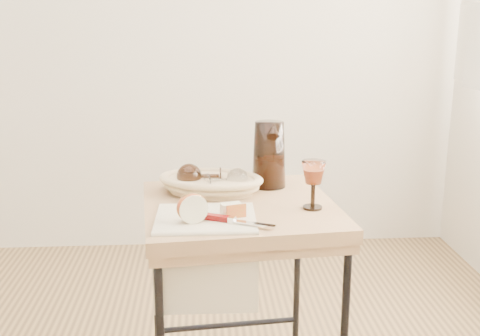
{
  "coord_description": "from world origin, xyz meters",
  "views": [
    {
      "loc": [
        0.34,
        -1.54,
        1.34
      ],
      "look_at": [
        0.45,
        0.21,
        0.88
      ],
      "focal_mm": 44.11,
      "sensor_mm": 36.0,
      "label": 1
    }
  ],
  "objects_px": {
    "tea_towel": "(206,218)",
    "side_table": "(240,312)",
    "bread_basket": "(211,185)",
    "table_knife": "(234,220)",
    "wine_goblet": "(313,185)",
    "goblet_lying_b": "(225,180)",
    "apple_half": "(192,207)",
    "goblet_lying_a": "(203,176)",
    "pitcher": "(269,154)"
  },
  "relations": [
    {
      "from": "bread_basket",
      "to": "goblet_lying_b",
      "type": "xyz_separation_m",
      "value": [
        0.05,
        -0.02,
        0.02
      ]
    },
    {
      "from": "tea_towel",
      "to": "goblet_lying_b",
      "type": "distance_m",
      "value": 0.26
    },
    {
      "from": "goblet_lying_b",
      "to": "pitcher",
      "type": "relative_size",
      "value": 0.44
    },
    {
      "from": "bread_basket",
      "to": "goblet_lying_a",
      "type": "relative_size",
      "value": 2.26
    },
    {
      "from": "tea_towel",
      "to": "goblet_lying_a",
      "type": "distance_m",
      "value": 0.28
    },
    {
      "from": "goblet_lying_b",
      "to": "tea_towel",
      "type": "bearing_deg",
      "value": -123.52
    },
    {
      "from": "goblet_lying_a",
      "to": "goblet_lying_b",
      "type": "bearing_deg",
      "value": 157.9
    },
    {
      "from": "bread_basket",
      "to": "goblet_lying_a",
      "type": "height_order",
      "value": "goblet_lying_a"
    },
    {
      "from": "bread_basket",
      "to": "apple_half",
      "type": "distance_m",
      "value": 0.3
    },
    {
      "from": "goblet_lying_a",
      "to": "goblet_lying_b",
      "type": "distance_m",
      "value": 0.08
    },
    {
      "from": "wine_goblet",
      "to": "apple_half",
      "type": "xyz_separation_m",
      "value": [
        -0.37,
        -0.11,
        -0.03
      ]
    },
    {
      "from": "side_table",
      "to": "wine_goblet",
      "type": "relative_size",
      "value": 4.96
    },
    {
      "from": "table_knife",
      "to": "apple_half",
      "type": "bearing_deg",
      "value": -163.94
    },
    {
      "from": "goblet_lying_b",
      "to": "table_knife",
      "type": "distance_m",
      "value": 0.3
    },
    {
      "from": "pitcher",
      "to": "wine_goblet",
      "type": "bearing_deg",
      "value": -58.44
    },
    {
      "from": "tea_towel",
      "to": "table_knife",
      "type": "height_order",
      "value": "table_knife"
    },
    {
      "from": "apple_half",
      "to": "table_knife",
      "type": "bearing_deg",
      "value": -26.1
    },
    {
      "from": "pitcher",
      "to": "goblet_lying_b",
      "type": "bearing_deg",
      "value": -144.14
    },
    {
      "from": "bread_basket",
      "to": "wine_goblet",
      "type": "distance_m",
      "value": 0.37
    },
    {
      "from": "side_table",
      "to": "pitcher",
      "type": "xyz_separation_m",
      "value": [
        0.11,
        0.18,
        0.49
      ]
    },
    {
      "from": "goblet_lying_a",
      "to": "wine_goblet",
      "type": "bearing_deg",
      "value": 150.18
    },
    {
      "from": "tea_towel",
      "to": "wine_goblet",
      "type": "distance_m",
      "value": 0.34
    },
    {
      "from": "bread_basket",
      "to": "wine_goblet",
      "type": "xyz_separation_m",
      "value": [
        0.31,
        -0.19,
        0.05
      ]
    },
    {
      "from": "wine_goblet",
      "to": "table_knife",
      "type": "distance_m",
      "value": 0.29
    },
    {
      "from": "table_knife",
      "to": "goblet_lying_b",
      "type": "bearing_deg",
      "value": 118.77
    },
    {
      "from": "goblet_lying_a",
      "to": "apple_half",
      "type": "bearing_deg",
      "value": 85.69
    },
    {
      "from": "tea_towel",
      "to": "side_table",
      "type": "bearing_deg",
      "value": 53.95
    },
    {
      "from": "wine_goblet",
      "to": "apple_half",
      "type": "bearing_deg",
      "value": -163.75
    },
    {
      "from": "tea_towel",
      "to": "table_knife",
      "type": "distance_m",
      "value": 0.1
    },
    {
      "from": "bread_basket",
      "to": "table_knife",
      "type": "relative_size",
      "value": 1.4
    },
    {
      "from": "side_table",
      "to": "goblet_lying_a",
      "type": "xyz_separation_m",
      "value": [
        -0.12,
        0.14,
        0.43
      ]
    },
    {
      "from": "wine_goblet",
      "to": "apple_half",
      "type": "height_order",
      "value": "wine_goblet"
    },
    {
      "from": "goblet_lying_b",
      "to": "pitcher",
      "type": "xyz_separation_m",
      "value": [
        0.16,
        0.08,
        0.07
      ]
    },
    {
      "from": "apple_half",
      "to": "table_knife",
      "type": "xyz_separation_m",
      "value": [
        0.12,
        -0.02,
        -0.03
      ]
    },
    {
      "from": "tea_towel",
      "to": "wine_goblet",
      "type": "relative_size",
      "value": 1.9
    },
    {
      "from": "pitcher",
      "to": "tea_towel",
      "type": "bearing_deg",
      "value": -115.55
    },
    {
      "from": "pitcher",
      "to": "apple_half",
      "type": "xyz_separation_m",
      "value": [
        -0.26,
        -0.36,
        -0.07
      ]
    },
    {
      "from": "bread_basket",
      "to": "tea_towel",
      "type": "bearing_deg",
      "value": -78.61
    },
    {
      "from": "bread_basket",
      "to": "wine_goblet",
      "type": "height_order",
      "value": "wine_goblet"
    },
    {
      "from": "bread_basket",
      "to": "table_knife",
      "type": "distance_m",
      "value": 0.32
    },
    {
      "from": "side_table",
      "to": "table_knife",
      "type": "relative_size",
      "value": 3.42
    },
    {
      "from": "goblet_lying_a",
      "to": "pitcher",
      "type": "relative_size",
      "value": 0.52
    },
    {
      "from": "goblet_lying_a",
      "to": "table_knife",
      "type": "height_order",
      "value": "goblet_lying_a"
    },
    {
      "from": "side_table",
      "to": "tea_towel",
      "type": "relative_size",
      "value": 2.61
    },
    {
      "from": "table_knife",
      "to": "goblet_lying_a",
      "type": "bearing_deg",
      "value": 130.73
    },
    {
      "from": "tea_towel",
      "to": "table_knife",
      "type": "bearing_deg",
      "value": -32.83
    },
    {
      "from": "goblet_lying_a",
      "to": "wine_goblet",
      "type": "height_order",
      "value": "wine_goblet"
    },
    {
      "from": "pitcher",
      "to": "apple_half",
      "type": "distance_m",
      "value": 0.45
    },
    {
      "from": "goblet_lying_b",
      "to": "table_knife",
      "type": "bearing_deg",
      "value": -105.71
    },
    {
      "from": "wine_goblet",
      "to": "apple_half",
      "type": "distance_m",
      "value": 0.38
    }
  ]
}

